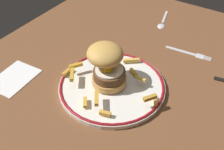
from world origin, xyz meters
TOP-DOWN VIEW (x-y plane):
  - ground_plane at (0.00, 0.00)cm, footprint 110.31×86.41cm
  - dinner_plate at (-2.76, -0.85)cm, footprint 28.57×28.57cm
  - burger at (-2.39, 1.07)cm, footprint 13.26×13.33cm
  - fries_pile at (-3.76, 0.37)cm, footprint 24.09×27.04cm
  - fork at (23.34, -12.83)cm, footprint 2.66×14.47cm
  - spoon at (34.82, 1.90)cm, footprint 13.31×4.88cm
  - napkin at (-14.46, 24.39)cm, footprint 13.54×10.37cm

SIDE VIEW (x-z plane):
  - ground_plane at x=0.00cm, z-range -4.00..0.00cm
  - fork at x=23.34cm, z-range 0.00..0.36cm
  - napkin at x=-14.46cm, z-range 0.00..0.40cm
  - spoon at x=34.82cm, z-range -0.09..0.81cm
  - dinner_plate at x=-2.76cm, z-range 0.04..1.64cm
  - fries_pile at x=-3.76cm, z-range 1.43..4.35cm
  - burger at x=-2.39cm, z-range 1.61..12.52cm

